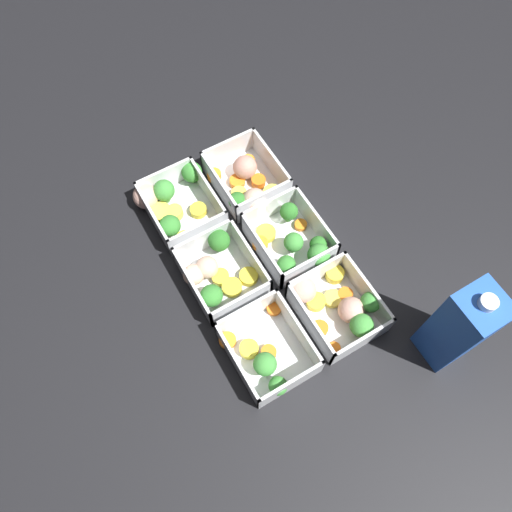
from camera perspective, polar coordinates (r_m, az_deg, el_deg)
ground_plane at (r=0.88m, az=0.00°, el=-0.55°), size 4.00×4.00×0.00m
container_near_left at (r=0.92m, az=-9.45°, el=6.00°), size 0.16×0.15×0.06m
container_near_center at (r=0.85m, az=-4.52°, el=-1.81°), size 0.14×0.13×0.06m
container_near_right at (r=0.80m, az=1.22°, el=-11.09°), size 0.15×0.13×0.06m
container_far_left at (r=0.94m, az=-1.02°, el=8.39°), size 0.16×0.12×0.06m
container_far_center at (r=0.87m, az=4.36°, el=1.68°), size 0.15×0.12×0.06m
container_far_right at (r=0.84m, az=9.45°, el=-5.71°), size 0.15×0.13×0.06m
juice_carton at (r=0.79m, az=22.25°, el=-7.53°), size 0.07×0.07×0.20m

